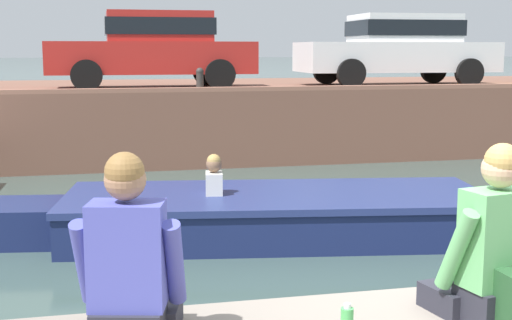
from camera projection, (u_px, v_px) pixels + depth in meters
name	position (u px, v px, depth m)	size (l,w,h in m)	color
ground_plane	(261.00, 229.00, 9.03)	(400.00, 400.00, 0.00)	#384C47
far_quay_wall	(184.00, 117.00, 16.32)	(60.00, 6.00, 1.47)	brown
far_wall_coping	(203.00, 89.00, 13.42)	(60.00, 0.24, 0.08)	#925F4C
motorboat_passing	(256.00, 215.00, 8.63)	(6.21, 2.62, 1.02)	navy
car_left_inner_red	(154.00, 46.00, 14.51)	(4.14, 1.98, 1.54)	#B2231E
car_centre_white	(399.00, 47.00, 15.69)	(4.31, 2.02, 1.54)	white
mooring_bollard_mid	(200.00, 79.00, 13.51)	(0.15, 0.15, 0.44)	#2D2B28
person_seated_left	(130.00, 270.00, 3.48)	(0.58, 0.60, 0.96)	#282833
person_seated_right	(490.00, 252.00, 3.79)	(0.57, 0.58, 0.96)	#282833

